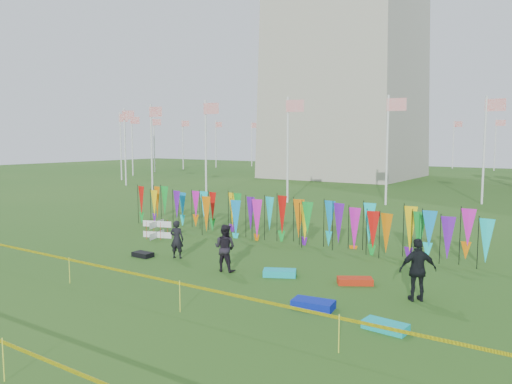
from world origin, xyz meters
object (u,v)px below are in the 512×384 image
Objects in this scene: box_kite at (157,229)px; kite_bag_turquoise at (280,273)px; person_right at (418,270)px; kite_bag_red at (355,281)px; kite_bag_black at (143,254)px; person_left at (177,239)px; kite_bag_teal at (385,326)px; kite_bag_blue at (313,304)px; person_mid at (225,248)px.

kite_bag_turquoise is at bearing -16.26° from box_kite.
kite_bag_red is (-2.23, 0.59, -0.84)m from person_right.
kite_bag_black is (-11.01, -0.65, -0.85)m from person_right.
person_left is at bearing -35.18° from person_right.
kite_bag_turquoise is (-4.83, 0.02, -0.83)m from person_right.
box_kite is at bearing 126.68° from kite_bag_black.
box_kite reaches higher than kite_bag_teal.
person_right is 3.37m from kite_bag_blue.
kite_bag_blue is (11.10, -4.87, -0.31)m from box_kite.
person_mid is at bearing 158.13° from kite_bag_blue.
person_right reaches higher than person_mid.
kite_bag_turquoise is 1.00× the size of kite_bag_red.
kite_bag_teal is (9.69, -2.76, -0.67)m from person_left.
kite_bag_turquoise is (4.85, 0.05, -0.66)m from person_left.
kite_bag_red is (0.03, 2.95, -0.02)m from kite_bag_blue.
kite_bag_red is at bearing 89.47° from kite_bag_blue.
person_right is at bearing 176.38° from person_mid.
box_kite is 13.60m from person_right.
kite_bag_blue is 2.31m from kite_bag_teal.
person_left is 9.68m from person_right.
kite_bag_red is at bearing 123.56° from kite_bag_teal.
box_kite is at bearing 163.74° from kite_bag_turquoise.
kite_bag_red and kite_bag_teal have the same top height.
kite_bag_teal is (11.02, -2.14, 0.01)m from kite_bag_black.
person_mid is 2.22m from kite_bag_turquoise.
box_kite is 14.39m from kite_bag_teal.
kite_bag_blue is at bearing -23.68° from box_kite.
kite_bag_red is (2.60, 0.57, -0.01)m from kite_bag_turquoise.
kite_bag_turquoise reaches higher than kite_bag_red.
kite_bag_black is at bearing 4.53° from person_left.
person_left reaches higher than kite_bag_blue.
kite_bag_teal reaches higher than kite_bag_black.
kite_bag_teal is (2.24, -3.38, 0.00)m from kite_bag_red.
person_left is 1.35× the size of kite_bag_red.
kite_bag_black is at bearing -171.97° from kite_bag_red.
kite_bag_turquoise is at bearing 160.04° from person_left.
person_right reaches higher than person_left.
kite_bag_blue is at bearing -90.53° from kite_bag_red.
box_kite is 0.75× the size of kite_bag_red.
kite_bag_teal is (13.37, -5.30, -0.32)m from box_kite.
person_right reaches higher than kite_bag_red.
kite_bag_teal is (6.86, -2.27, -0.76)m from person_mid.
person_right is at bearing 90.30° from kite_bag_teal.
person_mid is 4.23m from kite_bag_black.
person_mid is (6.51, -3.03, 0.44)m from box_kite.
kite_bag_teal is (4.84, -2.81, -0.01)m from kite_bag_turquoise.
person_left is 7.81m from kite_bag_blue.
person_mid reaches higher than kite_bag_red.
kite_bag_red is at bearing 8.03° from kite_bag_black.
person_mid is 6.87m from person_right.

